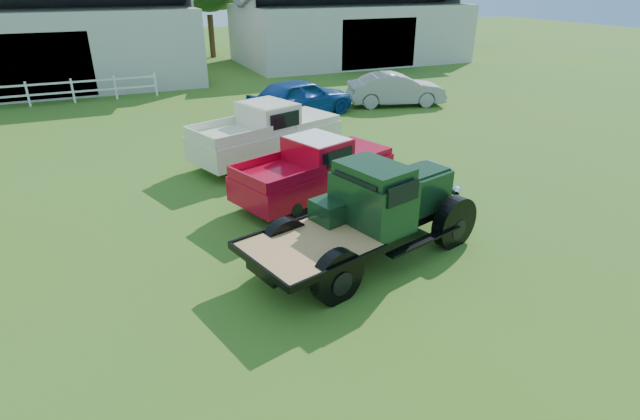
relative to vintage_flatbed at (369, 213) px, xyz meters
name	(u,v)px	position (x,y,z in m)	size (l,w,h in m)	color
ground	(334,279)	(-1.08, -0.58, -1.08)	(120.00, 120.00, 0.00)	#3B6B25
shed_left	(27,35)	(-8.08, 25.42, 1.72)	(18.80, 10.20, 5.60)	#9E9E9E
shed_right	(350,24)	(12.92, 26.42, 1.52)	(16.80, 9.20, 5.20)	#9E9E9E
fence_rail	(4,96)	(-9.08, 19.42, -0.48)	(14.20, 0.16, 1.20)	white
vintage_flatbed	(369,213)	(0.00, 0.00, 0.00)	(5.47, 2.17, 2.17)	#15341C
red_pickup	(315,168)	(0.24, 3.51, -0.19)	(4.87, 1.87, 1.78)	#B40721
white_pickup	(266,133)	(0.00, 7.09, -0.10)	(5.33, 2.07, 1.96)	beige
misc_car_blue	(301,97)	(3.32, 12.28, -0.23)	(2.02, 5.02, 1.71)	navy
misc_car_grey	(396,89)	(8.41, 12.44, -0.31)	(1.63, 4.67, 1.54)	gray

